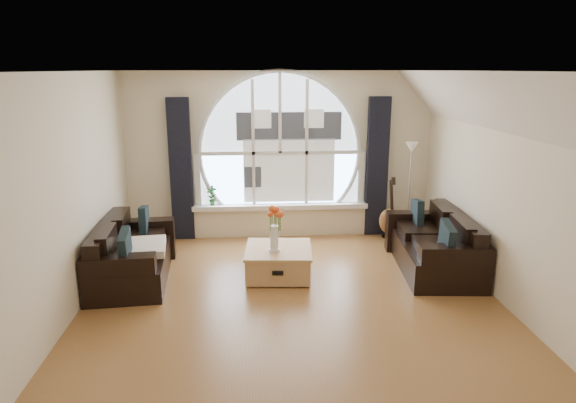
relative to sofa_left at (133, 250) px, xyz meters
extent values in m
cube|color=brown|center=(2.06, -0.99, -0.40)|extent=(5.00, 5.50, 0.01)
cube|color=silver|center=(2.06, -0.99, 2.30)|extent=(5.00, 5.50, 0.01)
cube|color=beige|center=(2.06, 1.76, 0.95)|extent=(5.00, 0.01, 2.70)
cube|color=beige|center=(2.06, -3.74, 0.95)|extent=(5.00, 0.01, 2.70)
cube|color=beige|center=(-0.44, -0.99, 0.95)|extent=(0.01, 5.50, 2.70)
cube|color=beige|center=(4.56, -0.99, 0.95)|extent=(0.01, 5.50, 2.70)
cube|color=silver|center=(4.26, -0.99, 1.95)|extent=(0.92, 5.50, 0.72)
cube|color=silver|center=(2.06, 1.73, 1.23)|extent=(2.60, 0.06, 2.15)
cube|color=white|center=(2.06, 1.66, 0.11)|extent=(2.90, 0.22, 0.08)
cube|color=white|center=(2.06, 1.70, 1.23)|extent=(2.76, 0.08, 2.15)
cube|color=silver|center=(2.21, 1.72, 1.10)|extent=(1.70, 0.02, 1.50)
cube|color=black|center=(0.46, 1.64, 0.75)|extent=(0.35, 0.12, 2.30)
cube|color=black|center=(3.66, 1.64, 0.75)|extent=(0.35, 0.12, 2.30)
cube|color=black|center=(0.00, 0.00, 0.00)|extent=(1.00, 1.79, 0.77)
cube|color=black|center=(4.09, 0.03, 0.00)|extent=(1.04, 1.85, 0.79)
cube|color=tan|center=(1.93, -0.04, -0.19)|extent=(0.94, 0.94, 0.43)
cube|color=silver|center=(0.18, -0.19, 0.10)|extent=(0.61, 0.61, 0.10)
cube|color=white|center=(1.87, -0.14, 0.38)|extent=(0.24, 0.24, 0.70)
cube|color=#B2B2B2|center=(4.13, 1.37, 0.40)|extent=(0.24, 0.24, 1.60)
cube|color=brown|center=(3.83, 1.37, 0.13)|extent=(0.39, 0.29, 1.06)
imported|color=#1E6023|center=(0.93, 1.66, 0.31)|extent=(0.19, 0.14, 0.33)
camera|label=1|loc=(1.60, -6.45, 2.33)|focal=31.61mm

